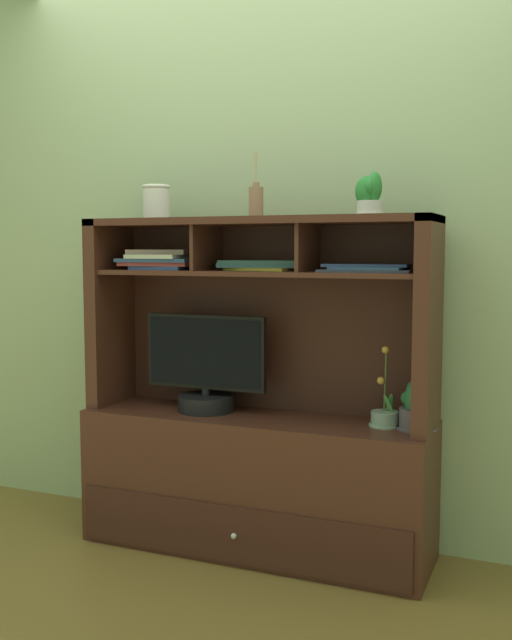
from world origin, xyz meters
name	(u,v)px	position (x,y,z in m)	size (l,w,h in m)	color
floor_plane	(256,550)	(0.00, 0.00, -0.01)	(6.00, 6.00, 0.02)	brown
back_wall	(277,221)	(0.00, 0.24, 1.40)	(6.00, 0.02, 2.80)	#9EB484
media_console	(257,449)	(0.00, 0.01, 0.43)	(1.48, 0.46, 1.41)	#442318
tv_monitor	(206,373)	(-0.23, -0.01, 0.75)	(0.55, 0.24, 0.42)	black
potted_orchid	(385,416)	(0.54, 0.01, 0.62)	(0.12, 0.12, 0.32)	gray
potted_fern	(418,406)	(0.67, 0.01, 0.67)	(0.16, 0.16, 0.19)	#554851
magazine_stack_left	(263,265)	(0.02, 0.04, 1.21)	(0.38, 0.21, 0.04)	gold
magazine_stack_centre	(367,268)	(0.47, 0.00, 1.20)	(0.37, 0.23, 0.03)	#343A4C
magazine_stack_right	(160,260)	(-0.45, -0.01, 1.23)	(0.34, 0.21, 0.09)	#354F8B
diffuser_bottle	(256,201)	(0.00, 0.00, 1.47)	(0.06, 0.06, 0.26)	#916A4C
potted_succulent	(370,194)	(0.48, -0.02, 1.49)	(0.11, 0.11, 0.17)	silver
ceramic_vase	(156,202)	(-0.48, 0.02, 1.48)	(0.12, 0.12, 0.15)	silver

